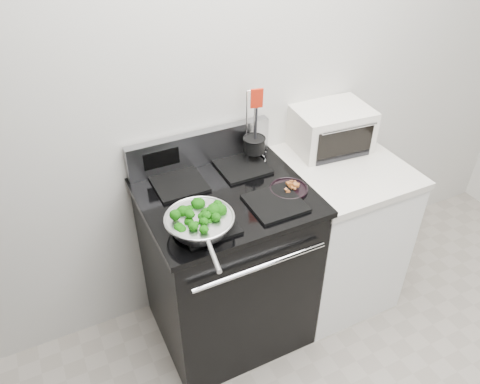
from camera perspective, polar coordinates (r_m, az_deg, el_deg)
back_wall at (r=2.39m, az=1.29°, el=13.82°), size 4.00×0.02×2.70m
gas_range at (r=2.50m, az=-1.59°, el=-8.80°), size 0.79×0.69×1.13m
counter at (r=2.79m, az=11.35°, el=-4.68°), size 0.62×0.68×0.92m
skillet at (r=1.97m, az=-4.93°, el=-3.70°), size 0.30×0.47×0.06m
broccoli_pile at (r=1.96m, az=-4.98°, el=-3.25°), size 0.23×0.23×0.08m
bacon_plate at (r=2.23m, az=5.96°, el=0.59°), size 0.18×0.18×0.04m
utensil_holder at (r=2.41m, az=1.72°, el=5.32°), size 0.13×0.13×0.40m
toaster_oven at (r=2.61m, az=10.98°, el=7.64°), size 0.43×0.34×0.23m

